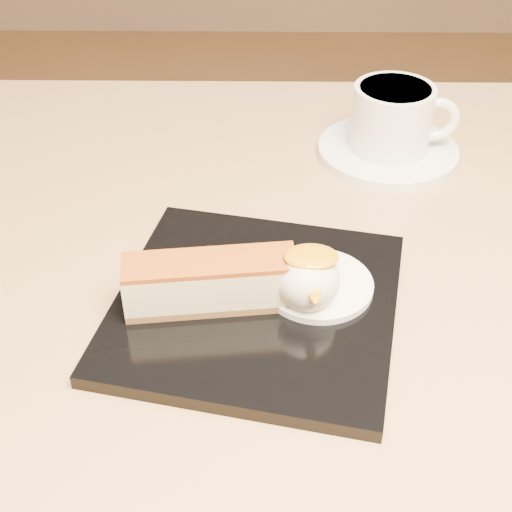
{
  "coord_description": "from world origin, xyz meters",
  "views": [
    {
      "loc": [
        -0.02,
        -0.46,
        1.11
      ],
      "look_at": [
        -0.03,
        -0.02,
        0.76
      ],
      "focal_mm": 50.0,
      "sensor_mm": 36.0,
      "label": 1
    }
  ],
  "objects_px": {
    "cheesecake": "(210,282)",
    "saucer": "(388,151)",
    "dessert_plate": "(256,305)",
    "coffee_cup": "(394,117)",
    "ice_cream_scoop": "(308,279)",
    "table": "(286,402)"
  },
  "relations": [
    {
      "from": "saucer",
      "to": "coffee_cup",
      "type": "bearing_deg",
      "value": -2.95
    },
    {
      "from": "cheesecake",
      "to": "coffee_cup",
      "type": "xyz_separation_m",
      "value": [
        0.18,
        0.26,
        0.01
      ]
    },
    {
      "from": "dessert_plate",
      "to": "ice_cream_scoop",
      "type": "xyz_separation_m",
      "value": [
        0.04,
        -0.0,
        0.03
      ]
    },
    {
      "from": "ice_cream_scoop",
      "to": "saucer",
      "type": "relative_size",
      "value": 0.33
    },
    {
      "from": "ice_cream_scoop",
      "to": "coffee_cup",
      "type": "relative_size",
      "value": 0.44
    },
    {
      "from": "dessert_plate",
      "to": "cheesecake",
      "type": "relative_size",
      "value": 1.61
    },
    {
      "from": "cheesecake",
      "to": "saucer",
      "type": "bearing_deg",
      "value": 48.75
    },
    {
      "from": "cheesecake",
      "to": "ice_cream_scoop",
      "type": "height_order",
      "value": "ice_cream_scoop"
    },
    {
      "from": "cheesecake",
      "to": "saucer",
      "type": "xyz_separation_m",
      "value": [
        0.17,
        0.26,
        -0.03
      ]
    },
    {
      "from": "dessert_plate",
      "to": "cheesecake",
      "type": "height_order",
      "value": "cheesecake"
    },
    {
      "from": "dessert_plate",
      "to": "ice_cream_scoop",
      "type": "distance_m",
      "value": 0.05
    },
    {
      "from": "coffee_cup",
      "to": "table",
      "type": "bearing_deg",
      "value": -114.75
    },
    {
      "from": "saucer",
      "to": "ice_cream_scoop",
      "type": "bearing_deg",
      "value": -111.18
    },
    {
      "from": "saucer",
      "to": "coffee_cup",
      "type": "height_order",
      "value": "coffee_cup"
    },
    {
      "from": "ice_cream_scoop",
      "to": "cheesecake",
      "type": "bearing_deg",
      "value": 180.0
    },
    {
      "from": "dessert_plate",
      "to": "ice_cream_scoop",
      "type": "height_order",
      "value": "ice_cream_scoop"
    },
    {
      "from": "saucer",
      "to": "coffee_cup",
      "type": "distance_m",
      "value": 0.04
    },
    {
      "from": "dessert_plate",
      "to": "saucer",
      "type": "distance_m",
      "value": 0.29
    },
    {
      "from": "ice_cream_scoop",
      "to": "saucer",
      "type": "distance_m",
      "value": 0.28
    },
    {
      "from": "table",
      "to": "coffee_cup",
      "type": "distance_m",
      "value": 0.31
    },
    {
      "from": "table",
      "to": "cheesecake",
      "type": "relative_size",
      "value": 5.87
    },
    {
      "from": "table",
      "to": "dessert_plate",
      "type": "height_order",
      "value": "dessert_plate"
    }
  ]
}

